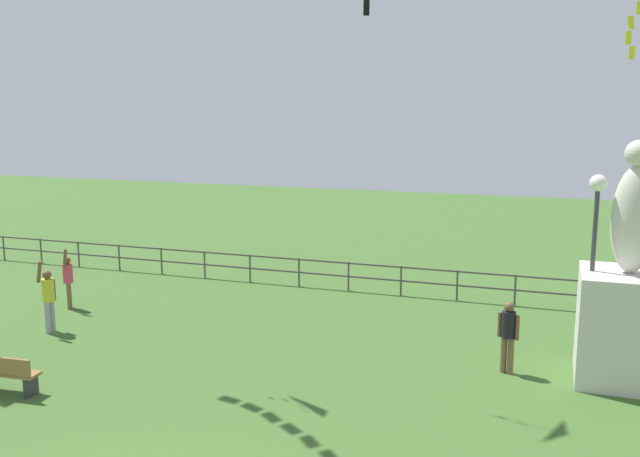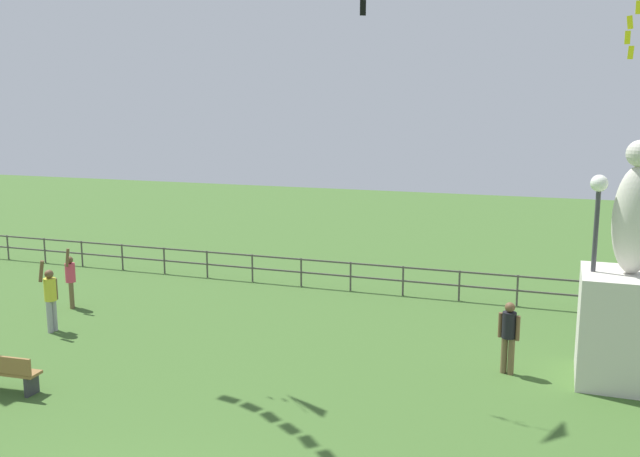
{
  "view_description": "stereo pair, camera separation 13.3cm",
  "coord_description": "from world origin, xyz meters",
  "views": [
    {
      "loc": [
        5.45,
        -6.81,
        5.93
      ],
      "look_at": [
        0.76,
        6.89,
        3.33
      ],
      "focal_mm": 38.97,
      "sensor_mm": 36.0,
      "label": 1
    },
    {
      "loc": [
        5.58,
        -6.77,
        5.93
      ],
      "look_at": [
        0.76,
        6.89,
        3.33
      ],
      "focal_mm": 38.97,
      "sensor_mm": 36.0,
      "label": 2
    }
  ],
  "objects": [
    {
      "name": "waterfront_railing",
      "position": [
        -0.43,
        14.0,
        0.63
      ],
      "size": [
        36.03,
        0.06,
        0.95
      ],
      "color": "#4C4742",
      "rests_on": "ground_plane"
    },
    {
      "name": "park_bench",
      "position": [
        -5.14,
        3.91,
        0.46
      ],
      "size": [
        1.52,
        0.51,
        0.85
      ],
      "color": "olive",
      "rests_on": "ground_plane"
    },
    {
      "name": "person_3",
      "position": [
        -6.95,
        7.47,
        0.99
      ],
      "size": [
        0.32,
        0.51,
        1.97
      ],
      "color": "#99999E",
      "rests_on": "ground_plane"
    },
    {
      "name": "lamppost",
      "position": [
        6.29,
        8.8,
        3.25
      ],
      "size": [
        0.36,
        0.36,
        4.48
      ],
      "color": "#38383D",
      "rests_on": "ground_plane"
    },
    {
      "name": "person_1",
      "position": [
        -7.91,
        9.44,
        0.92
      ],
      "size": [
        0.33,
        0.45,
        1.83
      ],
      "color": "brown",
      "rests_on": "ground_plane"
    },
    {
      "name": "person_4",
      "position": [
        4.64,
        8.48,
        0.95
      ],
      "size": [
        0.48,
        0.3,
        1.64
      ],
      "color": "brown",
      "rests_on": "ground_plane"
    },
    {
      "name": "statue_monument",
      "position": [
        7.03,
        8.85,
        1.6
      ],
      "size": [
        1.95,
        1.95,
        5.21
      ],
      "color": "beige",
      "rests_on": "ground_plane"
    }
  ]
}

